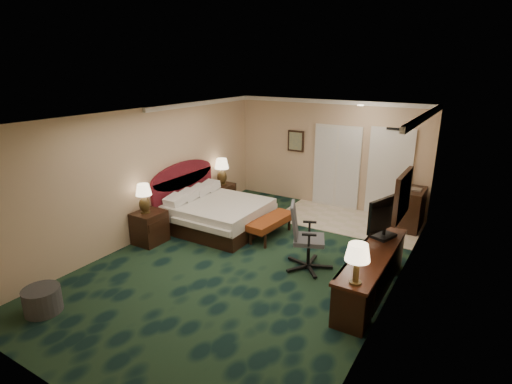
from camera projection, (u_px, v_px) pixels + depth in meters
The scene contains 25 objects.
floor at pixel (250, 261), 7.46m from camera, with size 5.00×7.50×0.00m, color black.
ceiling at pixel (250, 116), 6.64m from camera, with size 5.00×7.50×0.00m, color white.
wall_back at pixel (328, 154), 10.10m from camera, with size 5.00×0.00×2.70m, color #CDAF88.
wall_front at pixel (52, 291), 3.99m from camera, with size 5.00×0.00×2.70m, color #CDAF88.
wall_left at pixel (148, 174), 8.28m from camera, with size 0.00×7.50×2.70m, color #CDAF88.
wall_right at pixel (395, 220), 5.82m from camera, with size 0.00×7.50×2.70m, color #CDAF88.
crown_molding at pixel (250, 119), 6.65m from camera, with size 5.00×7.50×0.10m, color white, non-canonical shape.
tile_patch at pixel (348, 221), 9.38m from camera, with size 3.20×1.70×0.01m, color beige.
headboard at pixel (184, 191), 9.26m from camera, with size 0.12×2.00×1.40m, color #440A12, non-canonical shape.
entry_door at pixel (389, 174), 9.41m from camera, with size 1.02×0.06×2.18m, color white.
closet_doors at pixel (336, 167), 10.04m from camera, with size 1.20×0.06×2.10m, color silver.
wall_art at pixel (296, 141), 10.44m from camera, with size 0.45×0.06×0.55m, color slate.
wall_mirror at pixel (403, 195), 6.26m from camera, with size 0.05×0.95×0.75m, color white.
bed at pixel (219, 215), 8.88m from camera, with size 1.94×1.80×0.62m, color silver.
nightstand_near at pixel (150, 227), 8.17m from camera, with size 0.53×0.61×0.66m, color black.
nightstand_far at pixel (223, 195), 10.35m from camera, with size 0.46×0.52×0.57m, color black.
lamp_near at pixel (144, 199), 7.95m from camera, with size 0.32×0.32×0.60m, color black, non-canonical shape.
lamp_far at pixel (222, 172), 10.16m from camera, with size 0.36×0.36×0.68m, color black, non-canonical shape.
bed_bench at pixel (271, 227), 8.46m from camera, with size 0.44×1.27×0.43m, color maroon.
ottoman at pixel (42, 300), 5.89m from camera, with size 0.53×0.53×0.38m, color #28282A.
desk at pixel (372, 273), 6.34m from camera, with size 0.53×2.44×0.71m, color black.
tv at pixel (385, 217), 6.69m from camera, with size 0.08×0.93×0.72m, color black.
desk_lamp at pixel (357, 264), 5.28m from camera, with size 0.34×0.34×0.59m, color black, non-canonical shape.
desk_chair at pixel (309, 237), 7.04m from camera, with size 0.71×0.67×1.22m, color #474850, non-canonical shape.
minibar at pixel (411, 209), 8.84m from camera, with size 0.48×0.86×0.91m, color black.
Camera 1 is at (3.56, -5.68, 3.51)m, focal length 28.00 mm.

